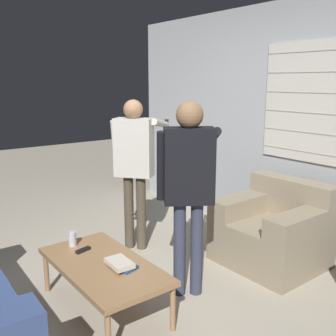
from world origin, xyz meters
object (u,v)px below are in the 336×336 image
(armchair_beige, at_px, (274,231))
(book_stack, at_px, (121,264))
(soda_can, at_px, (72,239))
(spare_remote, at_px, (83,250))
(person_right_standing, at_px, (189,176))
(coffee_table, at_px, (103,267))
(person_left_standing, at_px, (134,157))

(armchair_beige, height_order, book_stack, armchair_beige)
(armchair_beige, height_order, soda_can, armchair_beige)
(spare_remote, bearing_deg, person_right_standing, 42.08)
(armchair_beige, xyz_separation_m, coffee_table, (-0.26, -1.71, 0.03))
(armchair_beige, xyz_separation_m, person_right_standing, (-0.06, -1.04, 0.69))
(soda_can, bearing_deg, armchair_beige, 68.17)
(book_stack, distance_m, soda_can, 0.61)
(armchair_beige, bearing_deg, book_stack, 85.56)
(person_left_standing, height_order, person_right_standing, person_right_standing)
(book_stack, bearing_deg, armchair_beige, 86.27)
(armchair_beige, distance_m, person_left_standing, 1.56)
(coffee_table, bearing_deg, armchair_beige, 81.35)
(coffee_table, relative_size, person_right_standing, 0.72)
(person_right_standing, bearing_deg, coffee_table, -163.35)
(spare_remote, bearing_deg, soda_can, 174.07)
(person_right_standing, height_order, spare_remote, person_right_standing)
(book_stack, bearing_deg, spare_remote, -167.55)
(spare_remote, bearing_deg, coffee_table, -7.60)
(armchair_beige, relative_size, coffee_table, 0.80)
(person_left_standing, bearing_deg, book_stack, -77.08)
(armchair_beige, distance_m, soda_can, 1.90)
(person_right_standing, bearing_deg, spare_remote, 178.47)
(coffee_table, height_order, person_right_standing, person_right_standing)
(person_left_standing, distance_m, spare_remote, 1.18)
(person_right_standing, relative_size, soda_can, 12.66)
(person_left_standing, bearing_deg, person_right_standing, -48.26)
(person_right_standing, xyz_separation_m, book_stack, (-0.05, -0.60, -0.59))
(book_stack, xyz_separation_m, spare_remote, (-0.44, -0.10, -0.02))
(person_left_standing, xyz_separation_m, book_stack, (1.00, -0.76, -0.56))
(person_left_standing, relative_size, spare_remote, 11.52)
(armchair_beige, relative_size, spare_remote, 6.76)
(armchair_beige, bearing_deg, person_left_standing, 37.82)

